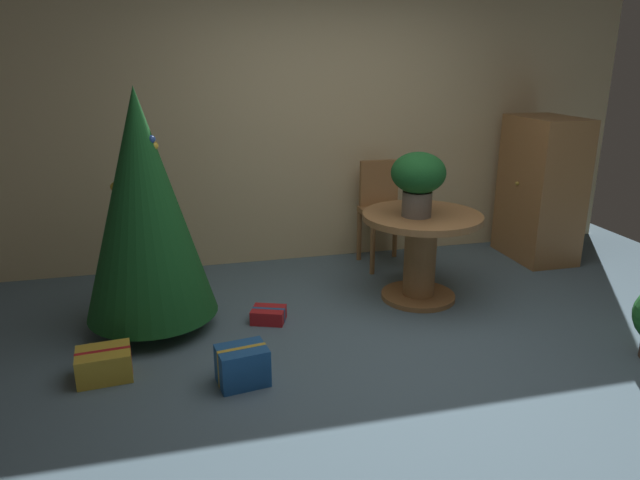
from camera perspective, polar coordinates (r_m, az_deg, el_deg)
The scene contains 10 objects.
ground_plane at distance 3.79m, azimuth 8.60°, elevation -11.98°, with size 6.60×6.60×0.00m, color slate.
back_wall_panel at distance 5.42m, azimuth 0.21°, elevation 11.71°, with size 6.00×0.10×2.60m, color beige.
round_dining_table at distance 4.60m, azimuth 9.85°, elevation -0.50°, with size 0.92×0.92×0.70m.
flower_vase at distance 4.39m, azimuth 9.61°, elevation 6.07°, with size 0.41×0.41×0.49m.
wooden_chair_far at distance 5.35m, azimuth 6.17°, elevation 3.30°, with size 0.40×0.43×0.95m.
holiday_tree at distance 4.07m, azimuth -16.89°, elevation 3.26°, with size 0.90×0.90×1.68m.
gift_box_gold at distance 3.80m, azimuth -20.43°, elevation -11.34°, with size 0.34×0.28×0.18m.
gift_box_red at distance 4.30m, azimuth -5.07°, elevation -7.33°, with size 0.29×0.26×0.10m.
gift_box_blue at distance 3.54m, azimuth -7.63°, elevation -12.11°, with size 0.32×0.26×0.23m.
wooden_cabinet at distance 5.84m, azimuth 20.85°, elevation 4.69°, with size 0.52×0.75×1.33m.
Camera 1 is at (-1.33, -3.02, 1.86)m, focal length 32.60 mm.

